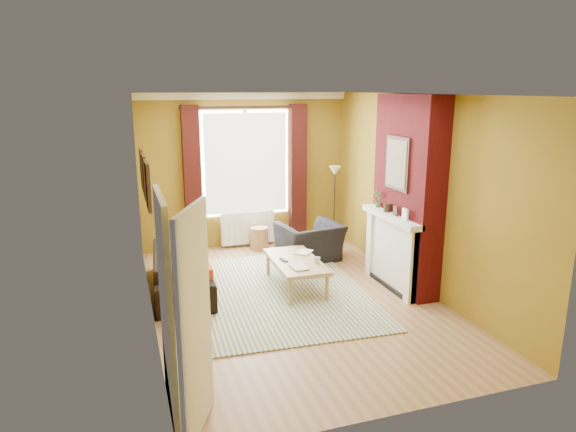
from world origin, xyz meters
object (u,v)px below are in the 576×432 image
object	(u,v)px
armchair	(310,242)
coffee_table	(296,263)
floor_lamp	(335,183)
sofa	(182,271)
wicker_stool	(259,238)

from	to	relation	value
armchair	coffee_table	world-z (taller)	armchair
armchair	floor_lamp	bearing A→B (deg)	-145.98
coffee_table	floor_lamp	bearing A→B (deg)	53.91
armchair	floor_lamp	size ratio (longest dim) A/B	0.66
sofa	coffee_table	xyz separation A→B (m)	(1.59, -0.45, 0.10)
armchair	wicker_stool	world-z (taller)	armchair
floor_lamp	coffee_table	bearing A→B (deg)	-127.35
armchair	wicker_stool	size ratio (longest dim) A/B	2.32
sofa	floor_lamp	xyz separation A→B (m)	(2.97, 1.35, 0.88)
wicker_stool	floor_lamp	size ratio (longest dim) A/B	0.29
sofa	wicker_stool	size ratio (longest dim) A/B	4.75
sofa	wicker_stool	bearing A→B (deg)	-41.48
sofa	floor_lamp	bearing A→B (deg)	-61.32
wicker_stool	floor_lamp	distance (m)	1.71
sofa	coffee_table	size ratio (longest dim) A/B	1.53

